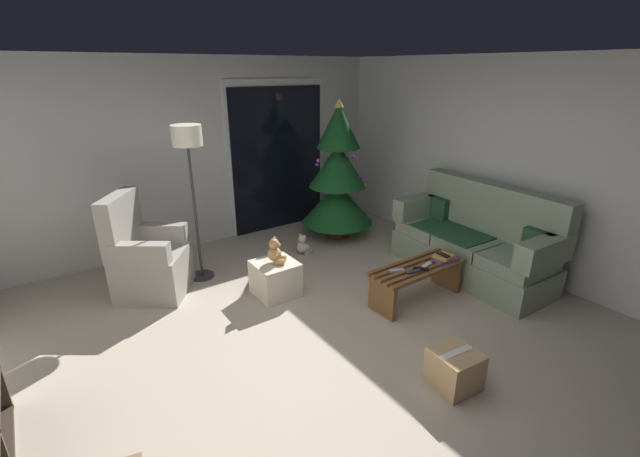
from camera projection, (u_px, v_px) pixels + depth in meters
name	position (u px, v px, depth m)	size (l,w,h in m)	color
ground_plane	(329.00, 350.00, 3.74)	(7.00, 7.00, 0.00)	#B2A38E
wall_back	(194.00, 155.00, 5.63)	(5.72, 0.12, 2.50)	beige
wall_right	(530.00, 170.00, 4.83)	(0.12, 6.00, 2.50)	beige
patio_door_frame	(278.00, 156.00, 6.29)	(1.60, 0.02, 2.20)	silver
patio_door_glass	(279.00, 160.00, 6.30)	(1.50, 0.02, 2.10)	black
couch	(475.00, 242.00, 5.01)	(0.87, 1.97, 1.08)	gray
coffee_table	(417.00, 277.00, 4.46)	(1.10, 0.40, 0.40)	brown
remote_black	(421.00, 269.00, 4.32)	(0.04, 0.16, 0.02)	black
remote_silver	(396.00, 270.00, 4.29)	(0.04, 0.16, 0.02)	#ADADB2
remote_white	(427.00, 265.00, 4.40)	(0.04, 0.16, 0.02)	silver
remote_graphite	(413.00, 272.00, 4.26)	(0.04, 0.16, 0.02)	#333338
book_stack	(445.00, 258.00, 4.52)	(0.28, 0.21, 0.07)	#6B3D7A
cell_phone	(443.00, 255.00, 4.50)	(0.07, 0.14, 0.01)	black
christmas_tree	(338.00, 178.00, 5.97)	(1.03, 1.03, 1.97)	#4C1E19
armchair	(147.00, 260.00, 4.56)	(0.96, 0.95, 1.13)	gray
floor_lamp	(188.00, 151.00, 4.52)	(0.32, 0.32, 1.78)	#2D2D30
ottoman	(275.00, 278.00, 4.60)	(0.44, 0.44, 0.38)	beige
teddy_bear_honey	(275.00, 252.00, 4.49)	(0.22, 0.21, 0.29)	tan
teddy_bear_cream_by_tree	(303.00, 246.00, 5.62)	(0.21, 0.20, 0.29)	beige
cardboard_box_taped_mid_floor	(454.00, 369.00, 3.28)	(0.37, 0.37, 0.31)	tan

